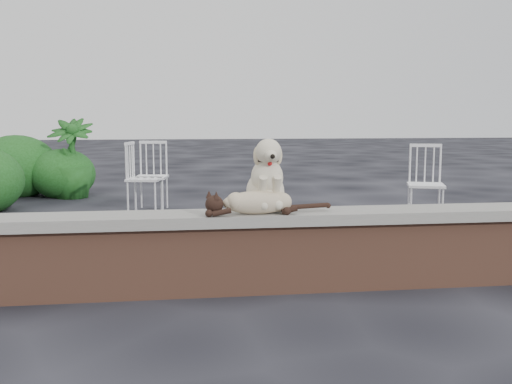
{
  "coord_description": "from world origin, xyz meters",
  "views": [
    {
      "loc": [
        -0.55,
        -4.06,
        1.26
      ],
      "look_at": [
        0.02,
        0.2,
        0.7
      ],
      "focal_mm": 40.31,
      "sensor_mm": 36.0,
      "label": 1
    }
  ],
  "objects": [
    {
      "name": "ground",
      "position": [
        0.0,
        0.0,
        0.0
      ],
      "size": [
        60.0,
        60.0,
        0.0
      ],
      "primitive_type": "plane",
      "color": "black",
      "rests_on": "ground"
    },
    {
      "name": "brick_wall",
      "position": [
        0.0,
        0.0,
        0.25
      ],
      "size": [
        6.0,
        0.3,
        0.5
      ],
      "primitive_type": "cube",
      "color": "brown",
      "rests_on": "ground"
    },
    {
      "name": "capstone",
      "position": [
        0.0,
        0.0,
        0.54
      ],
      "size": [
        6.2,
        0.4,
        0.08
      ],
      "primitive_type": "cube",
      "color": "slate",
      "rests_on": "brick_wall"
    },
    {
      "name": "dog",
      "position": [
        0.07,
        0.06,
        0.85
      ],
      "size": [
        0.38,
        0.48,
        0.54
      ],
      "primitive_type": null,
      "rotation": [
        0.0,
        0.0,
        0.05
      ],
      "color": "beige",
      "rests_on": "capstone"
    },
    {
      "name": "cat",
      "position": [
        -0.01,
        -0.09,
        0.67
      ],
      "size": [
        1.11,
        0.31,
        0.19
      ],
      "primitive_type": null,
      "rotation": [
        0.0,
        0.0,
        0.05
      ],
      "color": "tan",
      "rests_on": "capstone"
    },
    {
      "name": "chair_d",
      "position": [
        2.39,
        2.46,
        0.47
      ],
      "size": [
        0.71,
        0.71,
        0.94
      ],
      "primitive_type": null,
      "rotation": [
        0.0,
        0.0,
        -0.33
      ],
      "color": "white",
      "rests_on": "ground"
    },
    {
      "name": "chair_e",
      "position": [
        -1.0,
        3.61,
        0.47
      ],
      "size": [
        0.66,
        0.66,
        0.94
      ],
      "primitive_type": null,
      "rotation": [
        0.0,
        0.0,
        1.38
      ],
      "color": "white",
      "rests_on": "ground"
    },
    {
      "name": "chair_b",
      "position": [
        -0.93,
        3.85,
        0.47
      ],
      "size": [
        0.64,
        0.64,
        0.94
      ],
      "primitive_type": null,
      "rotation": [
        0.0,
        0.0,
        -0.15
      ],
      "color": "white",
      "rests_on": "ground"
    },
    {
      "name": "potted_plant_b",
      "position": [
        -2.23,
        5.24,
        0.63
      ],
      "size": [
        0.77,
        0.77,
        1.25
      ],
      "primitive_type": "imported",
      "rotation": [
        0.0,
        0.0,
        -0.11
      ],
      "color": "#184614",
      "rests_on": "ground"
    },
    {
      "name": "shrubbery",
      "position": [
        -3.01,
        5.01,
        0.43
      ],
      "size": [
        1.93,
        2.78,
        1.04
      ],
      "color": "#184614",
      "rests_on": "ground"
    }
  ]
}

